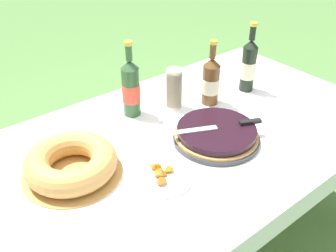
{
  "coord_description": "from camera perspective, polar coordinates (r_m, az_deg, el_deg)",
  "views": [
    {
      "loc": [
        -0.82,
        -0.93,
        1.58
      ],
      "look_at": [
        -0.06,
        0.03,
        0.77
      ],
      "focal_mm": 40.0,
      "sensor_mm": 36.0,
      "label": 1
    }
  ],
  "objects": [
    {
      "name": "ground_plane",
      "position": [
        2.01,
        1.85,
        -18.45
      ],
      "size": [
        16.0,
        16.0,
        0.0
      ],
      "primitive_type": "plane",
      "color": "#568442"
    },
    {
      "name": "berry_tart",
      "position": [
        1.49,
        7.36,
        -1.23
      ],
      "size": [
        0.35,
        0.35,
        0.06
      ],
      "color": "#38383D",
      "rests_on": "tablecloth"
    },
    {
      "name": "cider_bottle_amber",
      "position": [
        1.71,
        6.54,
        6.84
      ],
      "size": [
        0.08,
        0.08,
        0.3
      ],
      "color": "brown",
      "rests_on": "tablecloth"
    },
    {
      "name": "garden_table",
      "position": [
        1.56,
        2.28,
        -3.52
      ],
      "size": [
        1.79,
        1.01,
        0.71
      ],
      "color": "#A87A47",
      "rests_on": "ground_plane"
    },
    {
      "name": "bundt_cake",
      "position": [
        1.35,
        -14.56,
        -5.46
      ],
      "size": [
        0.35,
        0.35,
        0.1
      ],
      "color": "tan",
      "rests_on": "tablecloth"
    },
    {
      "name": "serving_knife",
      "position": [
        1.48,
        8.52,
        0.04
      ],
      "size": [
        0.35,
        0.18,
        0.01
      ],
      "rotation": [
        0.0,
        0.0,
        2.7
      ],
      "color": "silver",
      "rests_on": "berry_tart"
    },
    {
      "name": "juice_bottle_red",
      "position": [
        1.85,
        12.18,
        9.03
      ],
      "size": [
        0.07,
        0.07,
        0.34
      ],
      "color": "black",
      "rests_on": "tablecloth"
    },
    {
      "name": "tablecloth",
      "position": [
        1.53,
        2.32,
        -2.04
      ],
      "size": [
        1.8,
        1.02,
        0.1
      ],
      "color": "white",
      "rests_on": "garden_table"
    },
    {
      "name": "snack_plate_left",
      "position": [
        1.31,
        -0.9,
        -7.57
      ],
      "size": [
        0.21,
        0.21,
        0.05
      ],
      "color": "white",
      "rests_on": "tablecloth"
    },
    {
      "name": "cider_bottle_green",
      "position": [
        1.61,
        -5.67,
        5.78
      ],
      "size": [
        0.08,
        0.08,
        0.34
      ],
      "color": "#2D562D",
      "rests_on": "tablecloth"
    },
    {
      "name": "cup_stack",
      "position": [
        1.67,
        0.93,
        5.69
      ],
      "size": [
        0.07,
        0.07,
        0.19
      ],
      "color": "beige",
      "rests_on": "tablecloth"
    }
  ]
}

